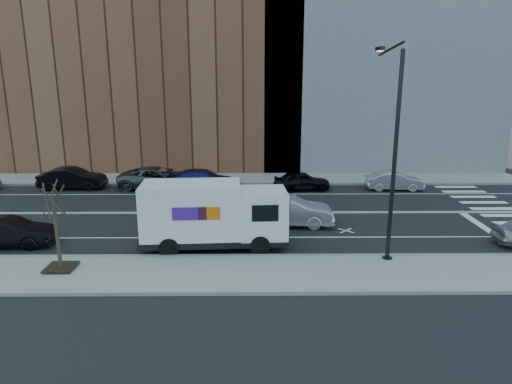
{
  "coord_description": "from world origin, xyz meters",
  "views": [
    {
      "loc": [
        1.04,
        -26.15,
        8.06
      ],
      "look_at": [
        1.25,
        -0.48,
        1.4
      ],
      "focal_mm": 32.0,
      "sensor_mm": 36.0,
      "label": 1
    }
  ],
  "objects": [
    {
      "name": "fedex_van",
      "position": [
        -0.83,
        -5.6,
        1.66
      ],
      "size": [
        7.03,
        2.77,
        3.15
      ],
      "rotation": [
        0.0,
        0.0,
        0.06
      ],
      "color": "black",
      "rests_on": "ground"
    },
    {
      "name": "streetlight",
      "position": [
        7.0,
        -6.91,
        5.08
      ],
      "size": [
        0.44,
        4.02,
        9.34
      ],
      "color": "black",
      "rests_on": "ground"
    },
    {
      "name": "bldg_brick",
      "position": [
        -8.0,
        15.6,
        11.0
      ],
      "size": [
        26.0,
        10.0,
        22.0
      ],
      "primitive_type": "cube",
      "color": "brown",
      "rests_on": "ground"
    },
    {
      "name": "crosswalk",
      "position": [
        16.0,
        0.0,
        0.0
      ],
      "size": [
        3.0,
        14.0,
        0.01
      ],
      "primitive_type": null,
      "color": "white",
      "rests_on": "ground"
    },
    {
      "name": "ground",
      "position": [
        0.0,
        0.0,
        0.0
      ],
      "size": [
        120.0,
        120.0,
        0.0
      ],
      "primitive_type": "plane",
      "color": "black",
      "rests_on": "ground"
    },
    {
      "name": "road_markings",
      "position": [
        0.0,
        0.0,
        0.0
      ],
      "size": [
        40.0,
        8.6,
        0.01
      ],
      "primitive_type": null,
      "color": "white",
      "rests_on": "ground"
    },
    {
      "name": "far_parked_f",
      "position": [
        11.2,
        5.48,
        0.66
      ],
      "size": [
        4.06,
        1.56,
        1.32
      ],
      "primitive_type": "imported",
      "rotation": [
        0.0,
        0.0,
        1.53
      ],
      "color": "#BCBCC1",
      "rests_on": "ground"
    },
    {
      "name": "far_parked_c",
      "position": [
        -5.82,
        6.04,
        0.77
      ],
      "size": [
        5.62,
        2.72,
        1.54
      ],
      "primitive_type": "imported",
      "rotation": [
        0.0,
        0.0,
        1.54
      ],
      "color": "#4A4E52",
      "rests_on": "ground"
    },
    {
      "name": "street_tree",
      "position": [
        -7.0,
        -8.4,
        1.45
      ],
      "size": [
        1.2,
        1.2,
        3.75
      ],
      "color": "black",
      "rests_on": "ground"
    },
    {
      "name": "far_parked_e",
      "position": [
        4.57,
        5.44,
        0.68
      ],
      "size": [
        4.13,
        1.97,
        1.36
      ],
      "primitive_type": "imported",
      "rotation": [
        0.0,
        0.0,
        1.66
      ],
      "color": "black",
      "rests_on": "ground"
    },
    {
      "name": "curb_near",
      "position": [
        0.0,
        -7.0,
        0.08
      ],
      "size": [
        44.0,
        0.25,
        0.17
      ],
      "primitive_type": "cube",
      "color": "gray",
      "rests_on": "ground"
    },
    {
      "name": "near_parked_rear_a",
      "position": [
        -10.68,
        -5.41,
        0.7
      ],
      "size": [
        4.35,
        1.74,
        1.41
      ],
      "primitive_type": "imported",
      "rotation": [
        0.0,
        0.0,
        1.63
      ],
      "color": "black",
      "rests_on": "ground"
    },
    {
      "name": "driving_sedan",
      "position": [
        2.89,
        -2.36,
        0.84
      ],
      "size": [
        5.14,
        1.96,
        1.67
      ],
      "primitive_type": "imported",
      "rotation": [
        0.0,
        0.0,
        1.53
      ],
      "color": "silver",
      "rests_on": "ground"
    },
    {
      "name": "sidewalk_near",
      "position": [
        0.0,
        -8.8,
        0.07
      ],
      "size": [
        44.0,
        3.6,
        0.15
      ],
      "primitive_type": "cube",
      "color": "gray",
      "rests_on": "ground"
    },
    {
      "name": "far_parked_d",
      "position": [
        -2.4,
        5.33,
        0.76
      ],
      "size": [
        5.3,
        2.29,
        1.52
      ],
      "primitive_type": "imported",
      "rotation": [
        0.0,
        0.0,
        1.6
      ],
      "color": "#161A4E",
      "rests_on": "ground"
    },
    {
      "name": "curb_far",
      "position": [
        0.0,
        7.0,
        0.08
      ],
      "size": [
        44.0,
        0.25,
        0.17
      ],
      "primitive_type": "cube",
      "color": "gray",
      "rests_on": "ground"
    },
    {
      "name": "far_parked_b",
      "position": [
        -11.94,
        6.0,
        0.77
      ],
      "size": [
        4.7,
        1.72,
        1.54
      ],
      "primitive_type": "imported",
      "rotation": [
        0.0,
        0.0,
        1.59
      ],
      "color": "black",
      "rests_on": "ground"
    },
    {
      "name": "sidewalk_far",
      "position": [
        0.0,
        8.8,
        0.07
      ],
      "size": [
        44.0,
        3.6,
        0.15
      ],
      "primitive_type": "cube",
      "color": "gray",
      "rests_on": "ground"
    },
    {
      "name": "bldg_concrete",
      "position": [
        12.0,
        15.6,
        13.0
      ],
      "size": [
        20.0,
        10.0,
        26.0
      ],
      "primitive_type": "cube",
      "color": "slate",
      "rests_on": "ground"
    }
  ]
}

